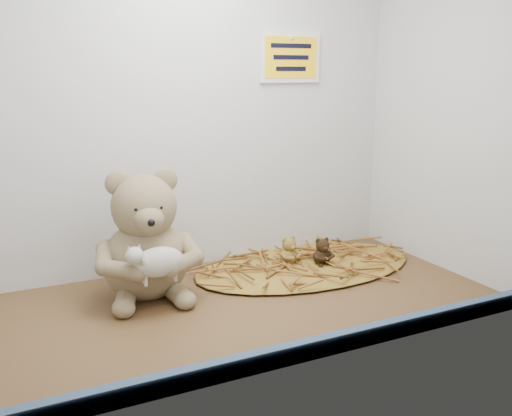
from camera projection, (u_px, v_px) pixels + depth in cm
name	position (u px, v px, depth cm)	size (l,w,h in cm)	color
alcove_shell	(217.00, 101.00, 126.53)	(120.40, 60.20, 90.40)	#483318
front_rail	(299.00, 351.00, 103.65)	(119.28, 2.20, 3.60)	#3E5877
straw_bed	(305.00, 265.00, 153.19)	(62.35, 36.21, 1.21)	brown
main_teddy	(145.00, 234.00, 130.57)	(24.20, 25.54, 30.01)	#918459
toy_lamb	(159.00, 262.00, 121.97)	(14.20, 8.67, 9.18)	beige
mini_teddy_tan	(289.00, 249.00, 152.32)	(6.07, 6.41, 7.53)	olive
mini_teddy_brown	(322.00, 250.00, 152.04)	(5.91, 6.24, 7.33)	black
wall_sign	(290.00, 57.00, 154.82)	(16.00, 1.20, 11.00)	yellow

